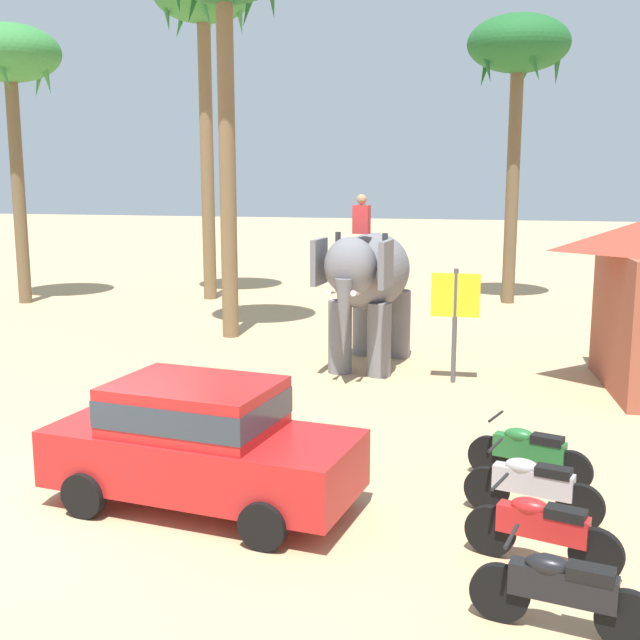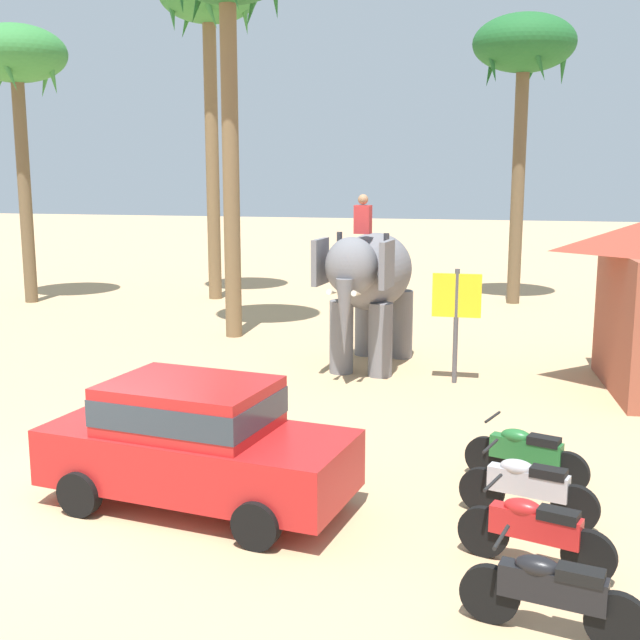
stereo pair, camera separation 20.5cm
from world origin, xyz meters
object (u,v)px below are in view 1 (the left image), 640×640
object	(u,v)px
palm_tree_near_hut	(518,54)
signboard_yellow	(455,303)
palm_tree_left_of_road	(203,9)
palm_tree_far_back	(10,62)
elephant_with_mahout	(369,280)
motorcycle_fourth_in_row	(529,453)
car_sedan_foreground	(200,440)
motorcycle_second_in_row	(542,529)
motorcycle_nearest_camera	(562,590)
motorcycle_mid_row	(533,486)

from	to	relation	value
palm_tree_near_hut	signboard_yellow	size ratio (longest dim) A/B	3.80
palm_tree_left_of_road	palm_tree_far_back	size ratio (longest dim) A/B	1.22
elephant_with_mahout	palm_tree_far_back	world-z (taller)	palm_tree_far_back
palm_tree_near_hut	palm_tree_left_of_road	world-z (taller)	palm_tree_left_of_road
elephant_with_mahout	motorcycle_fourth_in_row	xyz separation A→B (m)	(3.23, -6.40, -1.53)
car_sedan_foreground	motorcycle_second_in_row	size ratio (longest dim) A/B	2.49
motorcycle_nearest_camera	motorcycle_mid_row	xyz separation A→B (m)	(-0.15, 2.65, 0.00)
motorcycle_fourth_in_row	signboard_yellow	distance (m)	5.72
motorcycle_second_in_row	palm_tree_far_back	xyz separation A→B (m)	(-15.63, 15.43, 7.19)
signboard_yellow	motorcycle_fourth_in_row	bearing A→B (deg)	-76.69
motorcycle_mid_row	motorcycle_fourth_in_row	xyz separation A→B (m)	(0.01, 1.25, 0.00)
elephant_with_mahout	motorcycle_mid_row	xyz separation A→B (m)	(3.22, -7.65, -1.53)
motorcycle_fourth_in_row	motorcycle_second_in_row	bearing A→B (deg)	-89.31
car_sedan_foreground	motorcycle_second_in_row	world-z (taller)	car_sedan_foreground
motorcycle_second_in_row	palm_tree_left_of_road	xyz separation A→B (m)	(-9.90, 17.43, 8.93)
palm_tree_near_hut	signboard_yellow	xyz separation A→B (m)	(-1.34, -10.62, -6.23)
motorcycle_fourth_in_row	palm_tree_far_back	distance (m)	21.48
motorcycle_fourth_in_row	palm_tree_left_of_road	bearing A→B (deg)	123.52
palm_tree_left_of_road	motorcycle_fourth_in_row	bearing A→B (deg)	-56.48
motorcycle_fourth_in_row	palm_tree_far_back	world-z (taller)	palm_tree_far_back
palm_tree_near_hut	motorcycle_fourth_in_row	bearing A→B (deg)	-90.18
car_sedan_foreground	palm_tree_near_hut	xyz separation A→B (m)	(4.36, 17.74, 6.99)
palm_tree_left_of_road	signboard_yellow	size ratio (longest dim) A/B	4.48
motorcycle_second_in_row	palm_tree_left_of_road	bearing A→B (deg)	119.59
motorcycle_nearest_camera	motorcycle_mid_row	size ratio (longest dim) A/B	1.01
car_sedan_foreground	palm_tree_far_back	size ratio (longest dim) A/B	0.49
elephant_with_mahout	motorcycle_nearest_camera	distance (m)	10.95
palm_tree_near_hut	car_sedan_foreground	bearing A→B (deg)	-103.81
motorcycle_second_in_row	motorcycle_fourth_in_row	xyz separation A→B (m)	(-0.03, 2.53, 0.00)
motorcycle_nearest_camera	palm_tree_near_hut	distance (m)	21.31
motorcycle_nearest_camera	motorcycle_fourth_in_row	xyz separation A→B (m)	(-0.14, 3.90, 0.00)
motorcycle_mid_row	palm_tree_far_back	size ratio (longest dim) A/B	0.20
palm_tree_left_of_road	palm_tree_far_back	distance (m)	6.32
motorcycle_second_in_row	palm_tree_near_hut	xyz separation A→B (m)	(0.02, 18.60, 7.45)
car_sedan_foreground	motorcycle_mid_row	distance (m)	4.35
palm_tree_near_hut	signboard_yellow	world-z (taller)	palm_tree_near_hut
motorcycle_second_in_row	motorcycle_fourth_in_row	size ratio (longest dim) A/B	1.01
motorcycle_second_in_row	palm_tree_left_of_road	distance (m)	21.94
motorcycle_nearest_camera	palm_tree_left_of_road	distance (m)	23.09
motorcycle_nearest_camera	palm_tree_near_hut	size ratio (longest dim) A/B	0.19
palm_tree_left_of_road	car_sedan_foreground	bearing A→B (deg)	-71.47
palm_tree_left_of_road	palm_tree_far_back	world-z (taller)	palm_tree_left_of_road
motorcycle_second_in_row	motorcycle_nearest_camera	bearing A→B (deg)	-85.55
motorcycle_nearest_camera	motorcycle_mid_row	bearing A→B (deg)	93.17
car_sedan_foreground	motorcycle_mid_row	size ratio (longest dim) A/B	2.48
palm_tree_far_back	motorcycle_second_in_row	bearing A→B (deg)	-44.63
car_sedan_foreground	motorcycle_nearest_camera	xyz separation A→B (m)	(4.45, -2.22, -0.46)
palm_tree_near_hut	signboard_yellow	bearing A→B (deg)	-97.17
palm_tree_near_hut	motorcycle_mid_row	bearing A→B (deg)	-90.20
elephant_with_mahout	motorcycle_nearest_camera	bearing A→B (deg)	-71.88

